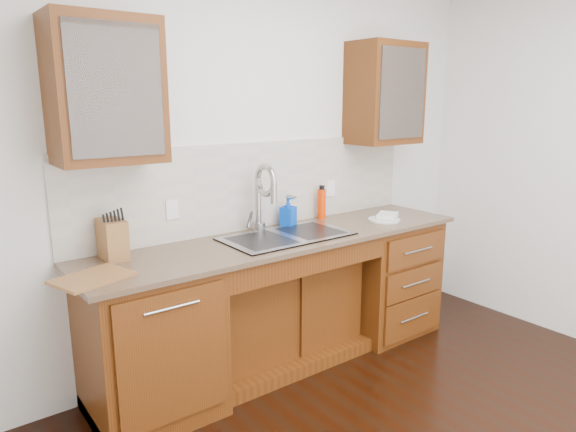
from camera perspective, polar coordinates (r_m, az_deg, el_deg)
wall_back at (r=3.57m, az=-3.87°, el=5.84°), size 4.00×0.10×2.70m
base_cabinet_left at (r=3.10m, az=-15.08°, el=-13.32°), size 0.70×0.62×0.88m
base_cabinet_center at (r=3.62m, az=-1.25°, el=-10.50°), size 1.20×0.44×0.70m
base_cabinet_right at (r=4.11m, az=10.38°, el=-6.45°), size 0.70×0.62×0.88m
countertop at (r=3.36m, az=-0.26°, el=-2.50°), size 2.70×0.65×0.03m
backsplash at (r=3.54m, az=-3.29°, el=3.42°), size 2.70×0.02×0.59m
sink at (r=3.36m, az=-0.10°, el=-3.71°), size 0.84×0.46×0.19m
faucet at (r=3.44m, az=-3.33°, el=1.53°), size 0.04×0.04×0.40m
filter_tap at (r=3.61m, az=-0.09°, el=0.77°), size 0.02×0.02×0.24m
upper_cabinet_left at (r=2.89m, az=-19.65°, el=12.95°), size 0.55×0.34×0.75m
upper_cabinet_right at (r=4.06m, az=10.69°, el=13.20°), size 0.55×0.34×0.75m
outlet_left at (r=3.24m, az=-12.76°, el=0.70°), size 0.08×0.01×0.12m
outlet_right at (r=3.94m, az=4.74°, el=3.09°), size 0.08×0.01×0.12m
soap_bottle at (r=3.60m, az=0.02°, el=0.46°), size 0.12×0.12×0.21m
water_bottle at (r=3.82m, az=3.76°, el=1.31°), size 0.07×0.07×0.22m
plate at (r=3.85m, az=10.63°, el=-0.41°), size 0.30×0.30×0.01m
dish_towel at (r=3.89m, az=11.01°, el=0.06°), size 0.23×0.22×0.03m
knife_block at (r=3.03m, az=-18.91°, el=-2.46°), size 0.12×0.20×0.22m
cutting_board at (r=2.74m, az=-20.90°, el=-6.44°), size 0.42×0.35×0.02m
cup_left_a at (r=2.87m, az=-21.19°, el=11.85°), size 0.17×0.17×0.10m
cup_left_b at (r=2.94m, az=-16.70°, el=12.00°), size 0.09×0.09×0.08m
cup_right_a at (r=4.00m, az=9.89°, el=12.55°), size 0.14×0.14×0.10m
cup_right_b at (r=4.14m, az=11.68°, el=12.35°), size 0.12×0.12×0.09m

